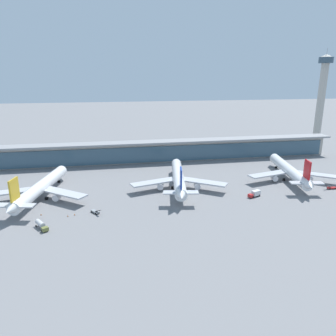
{
  "coord_description": "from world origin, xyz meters",
  "views": [
    {
      "loc": [
        -33.51,
        -165.07,
        60.28
      ],
      "look_at": [
        0.0,
        11.84,
        8.35
      ],
      "focal_mm": 34.73,
      "sensor_mm": 36.0,
      "label": 1
    }
  ],
  "objects_px": {
    "airliner_right_stand": "(289,171)",
    "safety_cone_alpha": "(68,216)",
    "service_truck_near_nose_olive": "(41,225)",
    "service_truck_mid_apron_red": "(331,188)",
    "safety_cone_charlie": "(75,215)",
    "control_tower": "(322,93)",
    "airliner_centre_stand": "(178,178)",
    "service_truck_by_tail_red": "(255,193)",
    "service_truck_under_wing_grey": "(95,211)",
    "safety_cone_bravo": "(41,214)",
    "airliner_left_stand": "(40,188)"
  },
  "relations": [
    {
      "from": "airliner_right_stand",
      "to": "safety_cone_alpha",
      "type": "bearing_deg",
      "value": -166.54
    },
    {
      "from": "service_truck_near_nose_olive",
      "to": "service_truck_mid_apron_red",
      "type": "bearing_deg",
      "value": 7.87
    },
    {
      "from": "safety_cone_charlie",
      "to": "control_tower",
      "type": "bearing_deg",
      "value": 31.21
    },
    {
      "from": "airliner_right_stand",
      "to": "service_truck_near_nose_olive",
      "type": "distance_m",
      "value": 138.78
    },
    {
      "from": "airliner_centre_stand",
      "to": "service_truck_by_tail_red",
      "type": "distance_m",
      "value": 41.34
    },
    {
      "from": "service_truck_mid_apron_red",
      "to": "control_tower",
      "type": "xyz_separation_m",
      "value": [
        68.15,
        113.77,
        43.72
      ]
    },
    {
      "from": "service_truck_near_nose_olive",
      "to": "service_truck_under_wing_grey",
      "type": "bearing_deg",
      "value": 28.65
    },
    {
      "from": "service_truck_near_nose_olive",
      "to": "safety_cone_bravo",
      "type": "xyz_separation_m",
      "value": [
        -2.63,
        13.83,
        -1.39
      ]
    },
    {
      "from": "service_truck_under_wing_grey",
      "to": "service_truck_by_tail_red",
      "type": "relative_size",
      "value": 0.83
    },
    {
      "from": "airliner_centre_stand",
      "to": "service_truck_under_wing_grey",
      "type": "height_order",
      "value": "airliner_centre_stand"
    },
    {
      "from": "airliner_centre_stand",
      "to": "safety_cone_bravo",
      "type": "xyz_separation_m",
      "value": [
        -68.04,
        -24.18,
        -5.4
      ]
    },
    {
      "from": "airliner_left_stand",
      "to": "airliner_centre_stand",
      "type": "distance_m",
      "value": 71.66
    },
    {
      "from": "service_truck_mid_apron_red",
      "to": "safety_cone_alpha",
      "type": "xyz_separation_m",
      "value": [
        -137.9,
        -10.35,
        -0.49
      ]
    },
    {
      "from": "service_truck_near_nose_olive",
      "to": "safety_cone_bravo",
      "type": "bearing_deg",
      "value": 100.77
    },
    {
      "from": "service_truck_by_tail_red",
      "to": "airliner_centre_stand",
      "type": "bearing_deg",
      "value": 150.14
    },
    {
      "from": "airliner_left_stand",
      "to": "airliner_right_stand",
      "type": "height_order",
      "value": "same"
    },
    {
      "from": "service_truck_under_wing_grey",
      "to": "service_truck_mid_apron_red",
      "type": "bearing_deg",
      "value": 3.98
    },
    {
      "from": "service_truck_near_nose_olive",
      "to": "safety_cone_bravo",
      "type": "relative_size",
      "value": 12.15
    },
    {
      "from": "service_truck_under_wing_grey",
      "to": "safety_cone_charlie",
      "type": "relative_size",
      "value": 9.09
    },
    {
      "from": "airliner_centre_stand",
      "to": "control_tower",
      "type": "bearing_deg",
      "value": 32.67
    },
    {
      "from": "airliner_left_stand",
      "to": "safety_cone_bravo",
      "type": "distance_m",
      "value": 22.53
    },
    {
      "from": "service_truck_by_tail_red",
      "to": "safety_cone_alpha",
      "type": "xyz_separation_m",
      "value": [
        -91.83,
        -7.52,
        -1.37
      ]
    },
    {
      "from": "airliner_right_stand",
      "to": "service_truck_near_nose_olive",
      "type": "height_order",
      "value": "airliner_right_stand"
    },
    {
      "from": "service_truck_mid_apron_red",
      "to": "safety_cone_bravo",
      "type": "bearing_deg",
      "value": -177.51
    },
    {
      "from": "airliner_right_stand",
      "to": "safety_cone_bravo",
      "type": "bearing_deg",
      "value": -169.23
    },
    {
      "from": "service_truck_near_nose_olive",
      "to": "airliner_right_stand",
      "type": "bearing_deg",
      "value": 16.59
    },
    {
      "from": "service_truck_mid_apron_red",
      "to": "service_truck_by_tail_red",
      "type": "bearing_deg",
      "value": -176.49
    },
    {
      "from": "service_truck_by_tail_red",
      "to": "service_truck_mid_apron_red",
      "type": "bearing_deg",
      "value": 3.51
    },
    {
      "from": "airliner_left_stand",
      "to": "service_truck_near_nose_olive",
      "type": "distance_m",
      "value": 36.17
    },
    {
      "from": "service_truck_near_nose_olive",
      "to": "safety_cone_charlie",
      "type": "distance_m",
      "value": 16.39
    },
    {
      "from": "airliner_centre_stand",
      "to": "service_truck_mid_apron_red",
      "type": "distance_m",
      "value": 83.77
    },
    {
      "from": "service_truck_by_tail_red",
      "to": "safety_cone_alpha",
      "type": "relative_size",
      "value": 10.89
    },
    {
      "from": "service_truck_under_wing_grey",
      "to": "service_truck_near_nose_olive",
      "type": "bearing_deg",
      "value": -151.35
    },
    {
      "from": "airliner_left_stand",
      "to": "service_truck_by_tail_red",
      "type": "height_order",
      "value": "airliner_left_stand"
    },
    {
      "from": "airliner_left_stand",
      "to": "control_tower",
      "type": "bearing_deg",
      "value": 24.02
    },
    {
      "from": "safety_cone_alpha",
      "to": "service_truck_by_tail_red",
      "type": "bearing_deg",
      "value": 4.68
    },
    {
      "from": "service_truck_under_wing_grey",
      "to": "safety_cone_charlie",
      "type": "xyz_separation_m",
      "value": [
        -9.13,
        -0.58,
        -0.49
      ]
    },
    {
      "from": "service_truck_under_wing_grey",
      "to": "airliner_centre_stand",
      "type": "bearing_deg",
      "value": 30.86
    },
    {
      "from": "service_truck_near_nose_olive",
      "to": "service_truck_by_tail_red",
      "type": "relative_size",
      "value": 1.12
    },
    {
      "from": "service_truck_mid_apron_red",
      "to": "service_truck_by_tail_red",
      "type": "xyz_separation_m",
      "value": [
        -46.07,
        -2.83,
        0.88
      ]
    },
    {
      "from": "control_tower",
      "to": "safety_cone_charlie",
      "type": "xyz_separation_m",
      "value": [
        -203.24,
        -123.12,
        -44.21
      ]
    },
    {
      "from": "service_truck_mid_apron_red",
      "to": "safety_cone_charlie",
      "type": "xyz_separation_m",
      "value": [
        -135.09,
        -9.35,
        -0.49
      ]
    },
    {
      "from": "service_truck_under_wing_grey",
      "to": "airliner_left_stand",
      "type": "bearing_deg",
      "value": 138.99
    },
    {
      "from": "airliner_left_stand",
      "to": "airliner_centre_stand",
      "type": "relative_size",
      "value": 0.99
    },
    {
      "from": "airliner_left_stand",
      "to": "safety_cone_alpha",
      "type": "bearing_deg",
      "value": -58.68
    },
    {
      "from": "service_truck_near_nose_olive",
      "to": "service_truck_by_tail_red",
      "type": "xyz_separation_m",
      "value": [
        101.09,
        17.52,
        -0.02
      ]
    },
    {
      "from": "service_truck_by_tail_red",
      "to": "safety_cone_charlie",
      "type": "xyz_separation_m",
      "value": [
        -89.02,
        -6.52,
        -1.37
      ]
    },
    {
      "from": "service_truck_under_wing_grey",
      "to": "safety_cone_bravo",
      "type": "height_order",
      "value": "service_truck_under_wing_grey"
    },
    {
      "from": "service_truck_by_tail_red",
      "to": "airliner_right_stand",
      "type": "bearing_deg",
      "value": 34.74
    },
    {
      "from": "airliner_right_stand",
      "to": "safety_cone_charlie",
      "type": "height_order",
      "value": "airliner_right_stand"
    }
  ]
}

